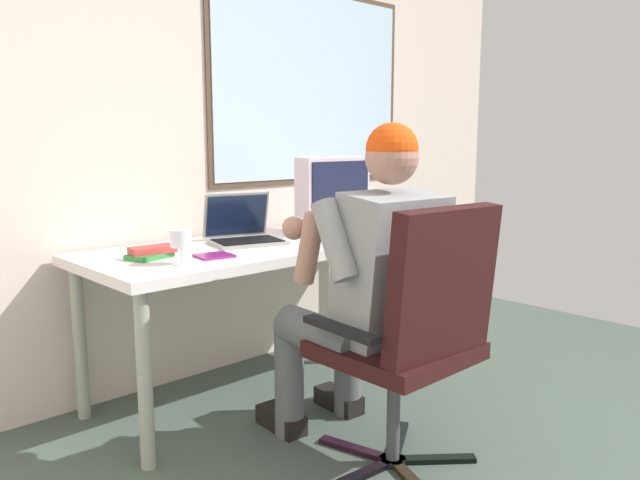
{
  "coord_description": "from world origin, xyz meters",
  "views": [
    {
      "loc": [
        -1.81,
        -0.43,
        1.2
      ],
      "look_at": [
        -0.08,
        1.4,
        0.79
      ],
      "focal_mm": 34.84,
      "sensor_mm": 36.0,
      "label": 1
    }
  ],
  "objects_px": {
    "person_seated": "(367,284)",
    "book_stack": "(151,253)",
    "desk": "(272,256)",
    "crt_monitor": "(333,191)",
    "laptop": "(242,229)",
    "cd_case": "(214,256)",
    "wine_glass": "(181,240)",
    "office_chair": "(417,326)"
  },
  "relations": [
    {
      "from": "desk",
      "to": "book_stack",
      "type": "relative_size",
      "value": 8.7
    },
    {
      "from": "book_stack",
      "to": "cd_case",
      "type": "distance_m",
      "value": 0.26
    },
    {
      "from": "office_chair",
      "to": "book_stack",
      "type": "relative_size",
      "value": 4.78
    },
    {
      "from": "laptop",
      "to": "cd_case",
      "type": "height_order",
      "value": "laptop"
    },
    {
      "from": "person_seated",
      "to": "book_stack",
      "type": "relative_size",
      "value": 6.11
    },
    {
      "from": "desk",
      "to": "person_seated",
      "type": "relative_size",
      "value": 1.42
    },
    {
      "from": "desk",
      "to": "crt_monitor",
      "type": "xyz_separation_m",
      "value": [
        0.41,
        0.0,
        0.29
      ]
    },
    {
      "from": "person_seated",
      "to": "wine_glass",
      "type": "xyz_separation_m",
      "value": [
        -0.46,
        0.56,
        0.15
      ]
    },
    {
      "from": "cd_case",
      "to": "office_chair",
      "type": "bearing_deg",
      "value": -72.39
    },
    {
      "from": "person_seated",
      "to": "book_stack",
      "type": "xyz_separation_m",
      "value": [
        -0.49,
        0.75,
        0.08
      ]
    },
    {
      "from": "desk",
      "to": "cd_case",
      "type": "relative_size",
      "value": 11.22
    },
    {
      "from": "book_stack",
      "to": "person_seated",
      "type": "bearing_deg",
      "value": -57.1
    },
    {
      "from": "desk",
      "to": "wine_glass",
      "type": "distance_m",
      "value": 0.65
    },
    {
      "from": "person_seated",
      "to": "cd_case",
      "type": "relative_size",
      "value": 7.89
    },
    {
      "from": "crt_monitor",
      "to": "book_stack",
      "type": "height_order",
      "value": "crt_monitor"
    },
    {
      "from": "laptop",
      "to": "book_stack",
      "type": "distance_m",
      "value": 0.52
    },
    {
      "from": "crt_monitor",
      "to": "wine_glass",
      "type": "relative_size",
      "value": 3.16
    },
    {
      "from": "office_chair",
      "to": "person_seated",
      "type": "distance_m",
      "value": 0.27
    },
    {
      "from": "crt_monitor",
      "to": "cd_case",
      "type": "height_order",
      "value": "crt_monitor"
    },
    {
      "from": "office_chair",
      "to": "crt_monitor",
      "type": "bearing_deg",
      "value": 60.35
    },
    {
      "from": "book_stack",
      "to": "office_chair",
      "type": "bearing_deg",
      "value": -64.82
    },
    {
      "from": "person_seated",
      "to": "laptop",
      "type": "bearing_deg",
      "value": 88.17
    },
    {
      "from": "desk",
      "to": "book_stack",
      "type": "distance_m",
      "value": 0.63
    },
    {
      "from": "desk",
      "to": "crt_monitor",
      "type": "height_order",
      "value": "crt_monitor"
    },
    {
      "from": "crt_monitor",
      "to": "laptop",
      "type": "relative_size",
      "value": 1.11
    },
    {
      "from": "person_seated",
      "to": "book_stack",
      "type": "bearing_deg",
      "value": 122.9
    },
    {
      "from": "crt_monitor",
      "to": "laptop",
      "type": "distance_m",
      "value": 0.55
    },
    {
      "from": "book_stack",
      "to": "desk",
      "type": "bearing_deg",
      "value": -0.79
    },
    {
      "from": "desk",
      "to": "cd_case",
      "type": "bearing_deg",
      "value": -160.86
    },
    {
      "from": "office_chair",
      "to": "laptop",
      "type": "xyz_separation_m",
      "value": [
        0.04,
        1.07,
        0.22
      ]
    },
    {
      "from": "person_seated",
      "to": "laptop",
      "type": "xyz_separation_m",
      "value": [
        0.03,
        0.82,
        0.12
      ]
    },
    {
      "from": "office_chair",
      "to": "crt_monitor",
      "type": "distance_m",
      "value": 1.21
    },
    {
      "from": "desk",
      "to": "laptop",
      "type": "bearing_deg",
      "value": 144.54
    },
    {
      "from": "crt_monitor",
      "to": "office_chair",
      "type": "bearing_deg",
      "value": -119.65
    },
    {
      "from": "person_seated",
      "to": "cd_case",
      "type": "distance_m",
      "value": 0.66
    },
    {
      "from": "cd_case",
      "to": "wine_glass",
      "type": "bearing_deg",
      "value": -167.26
    },
    {
      "from": "office_chair",
      "to": "wine_glass",
      "type": "height_order",
      "value": "office_chair"
    },
    {
      "from": "desk",
      "to": "office_chair",
      "type": "height_order",
      "value": "office_chair"
    },
    {
      "from": "cd_case",
      "to": "crt_monitor",
      "type": "bearing_deg",
      "value": 9.99
    },
    {
      "from": "office_chair",
      "to": "cd_case",
      "type": "height_order",
      "value": "office_chair"
    },
    {
      "from": "office_chair",
      "to": "book_stack",
      "type": "bearing_deg",
      "value": 115.18
    },
    {
      "from": "person_seated",
      "to": "laptop",
      "type": "height_order",
      "value": "person_seated"
    }
  ]
}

